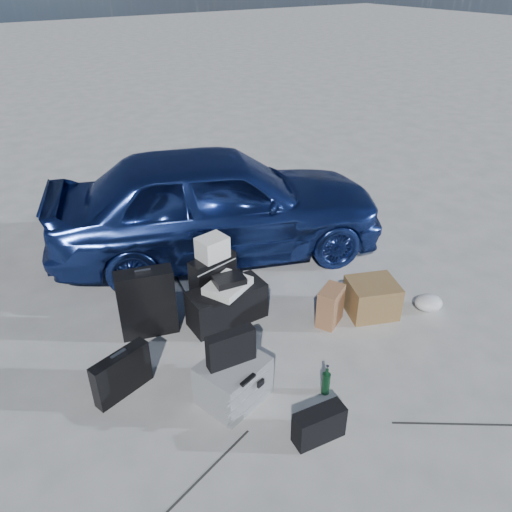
{
  "coord_description": "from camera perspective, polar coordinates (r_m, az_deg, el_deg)",
  "views": [
    {
      "loc": [
        -1.94,
        -2.26,
        2.86
      ],
      "look_at": [
        0.12,
        0.85,
        0.65
      ],
      "focal_mm": 35.0,
      "sensor_mm": 36.0,
      "label": 1
    }
  ],
  "objects": [
    {
      "name": "ground",
      "position": [
        4.13,
        5.23,
        -13.4
      ],
      "size": [
        60.0,
        60.0,
        0.0
      ],
      "primitive_type": "plane",
      "color": "beige",
      "rests_on": "ground"
    },
    {
      "name": "briefcase",
      "position": [
        3.99,
        -15.08,
        -12.87
      ],
      "size": [
        0.49,
        0.24,
        0.37
      ],
      "primitive_type": "cube",
      "rotation": [
        0.0,
        0.0,
        0.29
      ],
      "color": "black",
      "rests_on": "ground"
    },
    {
      "name": "messenger_bag",
      "position": [
        3.63,
        7.22,
        -18.61
      ],
      "size": [
        0.38,
        0.18,
        0.25
      ],
      "primitive_type": "cube",
      "rotation": [
        0.0,
        0.0,
        -0.12
      ],
      "color": "black",
      "rests_on": "ground"
    },
    {
      "name": "kraft_bag",
      "position": [
        4.57,
        8.5,
        -5.67
      ],
      "size": [
        0.32,
        0.27,
        0.36
      ],
      "primitive_type": "cube",
      "rotation": [
        0.0,
        0.0,
        0.47
      ],
      "color": "#9E6944",
      "rests_on": "ground"
    },
    {
      "name": "plastic_bag",
      "position": [
        5.02,
        19.12,
        -5.06
      ],
      "size": [
        0.33,
        0.31,
        0.15
      ],
      "primitive_type": "ellipsoid",
      "rotation": [
        0.0,
        0.0,
        -0.37
      ],
      "color": "white",
      "rests_on": "ground"
    },
    {
      "name": "suitcase_right",
      "position": [
        4.7,
        -4.89,
        -2.97
      ],
      "size": [
        0.48,
        0.25,
        0.54
      ],
      "primitive_type": "cube",
      "rotation": [
        0.0,
        0.0,
        0.19
      ],
      "color": "black",
      "rests_on": "ground"
    },
    {
      "name": "flat_box_white",
      "position": [
        4.43,
        -3.24,
        -3.42
      ],
      "size": [
        0.48,
        0.43,
        0.07
      ],
      "primitive_type": "cube",
      "rotation": [
        0.0,
        0.0,
        0.43
      ],
      "color": "white",
      "rests_on": "duffel_bag"
    },
    {
      "name": "white_carton",
      "position": [
        4.49,
        -5.01,
        0.95
      ],
      "size": [
        0.28,
        0.24,
        0.21
      ],
      "primitive_type": "cube",
      "rotation": [
        0.0,
        0.0,
        0.14
      ],
      "color": "white",
      "rests_on": "suitcase_right"
    },
    {
      "name": "cardboard_box",
      "position": [
        4.78,
        13.09,
        -4.68
      ],
      "size": [
        0.55,
        0.52,
        0.33
      ],
      "primitive_type": "cube",
      "rotation": [
        0.0,
        0.0,
        -0.38
      ],
      "color": "olive",
      "rests_on": "ground"
    },
    {
      "name": "laptop_bag",
      "position": [
        3.63,
        -2.88,
        -10.46
      ],
      "size": [
        0.37,
        0.13,
        0.27
      ],
      "primitive_type": "cube",
      "rotation": [
        0.0,
        0.0,
        -0.11
      ],
      "color": "black",
      "rests_on": "pelican_case"
    },
    {
      "name": "duffel_bag",
      "position": [
        4.56,
        -3.34,
        -5.55
      ],
      "size": [
        0.71,
        0.32,
        0.35
      ],
      "primitive_type": "cube",
      "rotation": [
        0.0,
        0.0,
        -0.02
      ],
      "color": "black",
      "rests_on": "ground"
    },
    {
      "name": "flat_box_black",
      "position": [
        4.39,
        -3.1,
        -2.74
      ],
      "size": [
        0.29,
        0.23,
        0.06
      ],
      "primitive_type": "cube",
      "rotation": [
        0.0,
        0.0,
        -0.14
      ],
      "color": "black",
      "rests_on": "flat_box_white"
    },
    {
      "name": "pelican_case",
      "position": [
        3.83,
        -2.62,
        -14.06
      ],
      "size": [
        0.57,
        0.51,
        0.35
      ],
      "primitive_type": "cube",
      "rotation": [
        0.0,
        0.0,
        0.29
      ],
      "color": "gray",
      "rests_on": "ground"
    },
    {
      "name": "suitcase_left",
      "position": [
        4.43,
        -12.35,
        -5.26
      ],
      "size": [
        0.52,
        0.31,
        0.63
      ],
      "primitive_type": "cube",
      "rotation": [
        0.0,
        0.0,
        -0.29
      ],
      "color": "black",
      "rests_on": "ground"
    },
    {
      "name": "green_bottle",
      "position": [
        3.93,
        8.02,
        -13.86
      ],
      "size": [
        0.07,
        0.07,
        0.26
      ],
      "primitive_type": "cylinder",
      "rotation": [
        0.0,
        0.0,
        -0.06
      ],
      "color": "black",
      "rests_on": "ground"
    },
    {
      "name": "car",
      "position": [
        5.46,
        -4.45,
        6.17
      ],
      "size": [
        3.86,
        2.58,
        1.22
      ],
      "primitive_type": "imported",
      "rotation": [
        0.0,
        0.0,
        1.22
      ],
      "color": "navy",
      "rests_on": "ground"
    }
  ]
}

